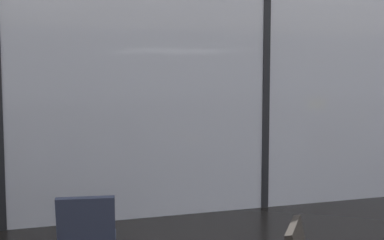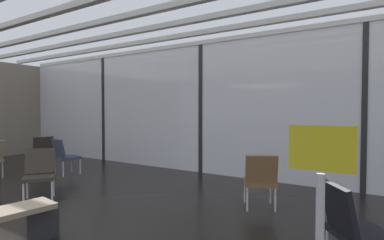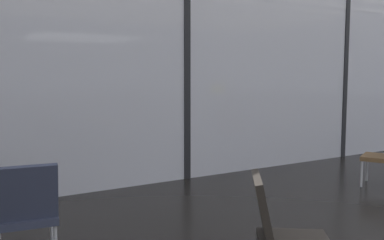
# 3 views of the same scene
# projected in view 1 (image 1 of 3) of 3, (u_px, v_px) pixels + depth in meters

# --- Properties ---
(glass_curtain_wall) EXTENTS (14.00, 0.08, 3.16)m
(glass_curtain_wall) POSITION_uv_depth(u_px,v_px,m) (265.00, 97.00, 6.68)
(glass_curtain_wall) COLOR silver
(glass_curtain_wall) RESTS_ON ground
(window_mullion_1) EXTENTS (0.10, 0.12, 3.16)m
(window_mullion_1) POSITION_uv_depth(u_px,v_px,m) (265.00, 97.00, 6.68)
(window_mullion_1) COLOR black
(window_mullion_1) RESTS_ON ground
(parked_airplane) EXTENTS (11.23, 3.78, 3.78)m
(parked_airplane) POSITION_uv_depth(u_px,v_px,m) (224.00, 77.00, 10.87)
(parked_airplane) COLOR silver
(parked_airplane) RESTS_ON ground
(lounge_chair_1) EXTENTS (0.55, 0.59, 0.87)m
(lounge_chair_1) POSITION_uv_depth(u_px,v_px,m) (87.00, 235.00, 4.08)
(lounge_chair_1) COLOR #33384C
(lounge_chair_1) RESTS_ON ground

